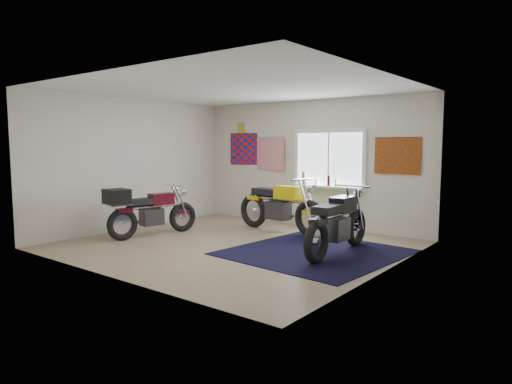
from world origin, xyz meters
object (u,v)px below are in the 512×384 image
Objects in this scene: yellow_triumph at (280,208)px; black_chrome_bike at (337,225)px; maroon_tourer at (146,211)px; navy_rug at (315,252)px.

black_chrome_bike is (1.81, -0.99, -0.02)m from yellow_triumph.
yellow_triumph reaches higher than black_chrome_bike.
maroon_tourer is at bearing 103.22° from black_chrome_bike.
yellow_triumph is 1.16× the size of maroon_tourer.
yellow_triumph is 2.07m from black_chrome_bike.
navy_rug is 3.35m from maroon_tourer.
navy_rug is 0.59m from black_chrome_bike.
maroon_tourer reaches higher than navy_rug.
maroon_tourer is at bearing -125.29° from yellow_triumph.
yellow_triumph is at bearing 142.86° from navy_rug.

